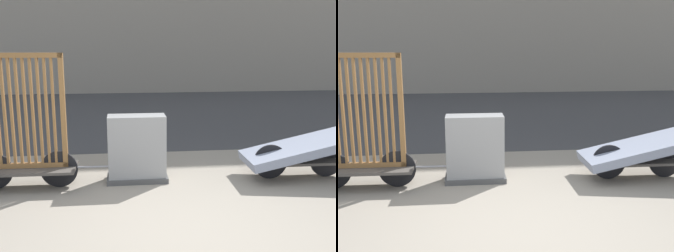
# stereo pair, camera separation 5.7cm
# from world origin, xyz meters

# --- Properties ---
(ground_plane) EXTENTS (60.00, 60.00, 0.00)m
(ground_plane) POSITION_xyz_m (0.00, 0.00, 0.00)
(ground_plane) COLOR gray
(road_strip) EXTENTS (56.00, 9.82, 0.01)m
(road_strip) POSITION_xyz_m (0.00, 8.33, 0.00)
(road_strip) COLOR #424244
(road_strip) RESTS_ON ground_plane
(bike_cart_with_bedframe) EXTENTS (2.16, 0.62, 1.98)m
(bike_cart_with_bedframe) POSITION_xyz_m (-2.09, 1.66, 0.72)
(bike_cart_with_bedframe) COLOR #4C4742
(bike_cart_with_bedframe) RESTS_ON ground_plane
(bike_cart_with_mattress) EXTENTS (2.30, 0.86, 0.74)m
(bike_cart_with_mattress) POSITION_xyz_m (2.10, 1.66, 0.44)
(bike_cart_with_mattress) COLOR #4C4742
(bike_cart_with_mattress) RESTS_ON ground_plane
(utility_cabinet) EXTENTS (0.94, 0.44, 1.03)m
(utility_cabinet) POSITION_xyz_m (-0.46, 1.80, 0.48)
(utility_cabinet) COLOR #4C4C4C
(utility_cabinet) RESTS_ON ground_plane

